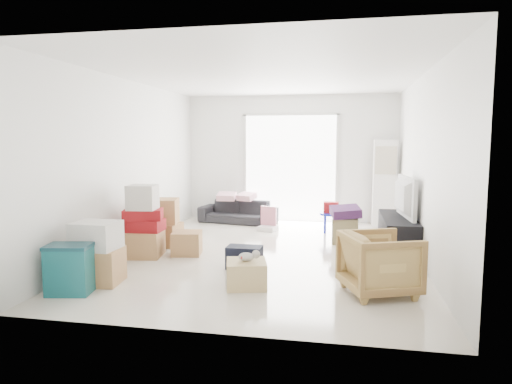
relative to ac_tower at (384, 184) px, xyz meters
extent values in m
cube|color=beige|center=(-1.95, -2.65, -0.99)|extent=(4.50, 6.00, 0.24)
cube|color=white|center=(-1.95, -2.65, 1.95)|extent=(4.50, 6.00, 0.24)
cube|color=white|center=(-1.95, 0.47, 0.48)|extent=(4.50, 0.24, 2.70)
cube|color=white|center=(-1.95, -5.77, 0.48)|extent=(4.50, 0.24, 2.70)
cube|color=white|center=(-4.32, -2.65, 0.48)|extent=(0.24, 6.00, 2.70)
cube|color=white|center=(0.42, -2.65, 0.48)|extent=(0.24, 6.00, 2.70)
cube|color=white|center=(-1.95, 0.33, 0.27)|extent=(2.00, 0.01, 2.30)
cube|color=silver|center=(-2.95, 0.32, 0.27)|extent=(0.06, 0.04, 2.30)
cube|color=silver|center=(-0.95, 0.32, 0.27)|extent=(0.06, 0.04, 2.30)
cube|color=silver|center=(-1.95, 0.32, 1.42)|extent=(2.10, 0.04, 0.06)
cube|color=white|center=(0.00, 0.00, 0.00)|extent=(0.45, 0.30, 1.75)
cube|color=black|center=(0.05, -2.10, -0.60)|extent=(0.49, 1.64, 0.55)
imported|color=black|center=(0.05, -2.10, -0.26)|extent=(0.74, 1.17, 0.15)
imported|color=black|center=(-3.00, -0.15, -0.56)|extent=(1.67, 0.75, 0.63)
cube|color=#E1A4AD|center=(-3.24, -0.17, -0.18)|extent=(0.38, 0.31, 0.12)
cube|color=#E1A4AD|center=(-2.82, -0.12, -0.19)|extent=(0.41, 0.38, 0.11)
imported|color=tan|center=(-0.39, -4.25, -0.49)|extent=(0.93, 0.96, 0.78)
cube|color=#13585D|center=(-3.85, -4.91, -0.74)|extent=(0.53, 0.41, 0.27)
cube|color=#13585D|center=(-3.85, -4.91, -0.48)|extent=(0.53, 0.41, 0.27)
cube|color=#0C333D|center=(-3.85, -4.91, -0.32)|extent=(0.55, 0.43, 0.04)
cube|color=#A66E4B|center=(-3.75, -4.49, -0.66)|extent=(0.62, 0.54, 0.43)
cube|color=silver|center=(-3.75, -4.49, -0.28)|extent=(0.54, 0.45, 0.33)
cube|color=#A66E4B|center=(-3.75, -3.17, -0.68)|extent=(0.60, 0.60, 0.39)
cube|color=maroon|center=(-3.75, -3.17, -0.40)|extent=(0.60, 0.41, 0.17)
cube|color=maroon|center=(-3.75, -3.17, -0.24)|extent=(0.64, 0.51, 0.15)
cube|color=silver|center=(-3.75, -3.17, 0.02)|extent=(0.45, 0.43, 0.37)
cube|color=#A66E4B|center=(-3.72, -2.44, -0.69)|extent=(0.56, 0.48, 0.38)
cube|color=#A66E4B|center=(-3.72, -2.44, -0.29)|extent=(0.53, 0.53, 0.41)
cube|color=#A66E4B|center=(-3.15, -2.94, -0.70)|extent=(0.49, 0.49, 0.35)
cube|color=black|center=(-2.12, -3.51, -0.72)|extent=(0.48, 0.29, 0.30)
cube|color=olive|center=(-0.77, -1.67, -0.66)|extent=(0.43, 0.43, 0.43)
cube|color=#4A2256|center=(-0.77, -1.67, -0.38)|extent=(0.55, 0.55, 0.14)
cylinder|color=#1620B5|center=(-1.03, -0.83, -0.51)|extent=(0.44, 0.44, 0.04)
cylinder|color=#1620B5|center=(-0.92, -0.72, -0.70)|extent=(0.04, 0.04, 0.34)
cylinder|color=#1620B5|center=(-1.14, -0.72, -0.70)|extent=(0.04, 0.04, 0.34)
cylinder|color=#1620B5|center=(-1.14, -0.94, -0.70)|extent=(0.04, 0.04, 0.34)
cylinder|color=#1620B5|center=(-0.92, -0.94, -0.70)|extent=(0.04, 0.04, 0.34)
cube|color=maroon|center=(-1.03, -0.83, -0.39)|extent=(0.28, 0.22, 0.20)
cube|color=silver|center=(-2.24, -0.89, -0.83)|extent=(0.41, 0.38, 0.09)
cube|color=#D1738D|center=(-2.24, -0.76, -0.60)|extent=(0.32, 0.12, 0.37)
cube|color=tan|center=(-1.93, -4.28, -0.72)|extent=(0.57, 0.57, 0.31)
ellipsoid|color=#B2ADA8|center=(-1.93, -4.28, -0.51)|extent=(0.19, 0.13, 0.10)
cube|color=red|center=(-1.93, -4.28, -0.51)|extent=(0.15, 0.13, 0.03)
sphere|color=#B2ADA8|center=(-1.81, -4.25, -0.48)|extent=(0.10, 0.10, 0.10)
camera|label=1|loc=(-0.80, -9.47, 0.87)|focal=32.00mm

